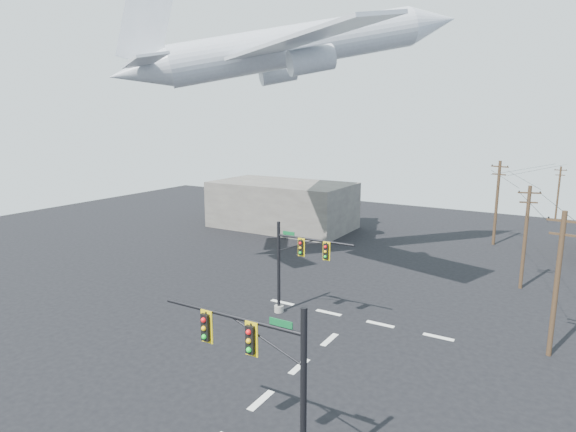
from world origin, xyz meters
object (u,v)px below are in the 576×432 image
Objects in this scene: utility_pole_a at (557,282)px; airliner at (294,47)px; utility_pole_c at (497,201)px; utility_pole_d at (558,192)px; signal_mast_near at (270,383)px; utility_pole_b at (525,236)px; signal_mast_far at (293,267)px.

airliner reaches higher than utility_pole_a.
utility_pole_c is 1.25× the size of utility_pole_d.
utility_pole_c is (2.37, 43.55, 1.06)m from signal_mast_near.
utility_pole_c is (-4.14, 14.47, 0.43)m from utility_pole_b.
signal_mast_far is at bearing 116.74° from signal_mast_near.
utility_pole_a is at bearing 9.23° from signal_mast_far.
signal_mast_near is 63.46m from utility_pole_d.
utility_pole_a is at bearing -93.61° from utility_pole_b.
utility_pole_d reaches higher than signal_mast_near.
signal_mast_near is 0.77× the size of utility_pole_c.
airliner reaches higher than utility_pole_d.
utility_pole_c is at bearing 86.88° from signal_mast_near.
airliner reaches higher than utility_pole_c.
signal_mast_near is 29.81m from utility_pole_b.
utility_pole_c reaches higher than utility_pole_b.
signal_mast_far is 0.90× the size of utility_pole_d.
airliner is at bearing -177.48° from utility_pole_b.
utility_pole_a reaches higher than signal_mast_near.
utility_pole_c reaches higher than signal_mast_far.
signal_mast_far is at bearing -90.02° from utility_pole_c.
signal_mast_far is 0.27× the size of airliner.
utility_pole_c is at bearing 71.98° from signal_mast_far.
signal_mast_near is 0.82× the size of utility_pole_a.
signal_mast_near reaches higher than signal_mast_far.
utility_pole_a is 1.02× the size of utility_pole_b.
airliner is (-12.08, 22.85, 16.15)m from signal_mast_near.
utility_pole_c is (-6.82, 26.66, 0.34)m from utility_pole_a.
airliner is at bearing 119.66° from signal_mast_far.
utility_pole_a is (16.36, 2.66, 1.01)m from signal_mast_far.
utility_pole_a is 1.17× the size of utility_pole_d.
utility_pole_c is 20.22m from utility_pole_d.
signal_mast_near is at bearing -75.12° from utility_pole_c.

